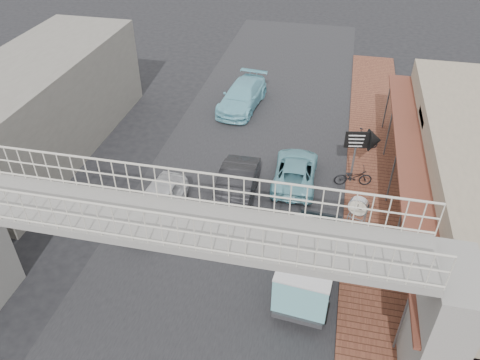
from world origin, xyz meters
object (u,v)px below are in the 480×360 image
at_px(angkot_curb, 295,171).
at_px(angkot_van, 310,261).
at_px(motorcycle_far, 364,137).
at_px(street_clock, 358,209).
at_px(angkot_far, 242,96).
at_px(arrow_sign, 373,141).
at_px(white_hatchback, 157,204).
at_px(motorcycle_near, 353,177).
at_px(dark_sedan, 236,189).

relative_size(angkot_curb, angkot_van, 0.99).
xyz_separation_m(motorcycle_far, street_clock, (-0.51, -8.91, 2.08)).
relative_size(angkot_far, arrow_sign, 1.79).
height_order(motorcycle_far, street_clock, street_clock).
bearing_deg(motorcycle_far, white_hatchback, 158.92).
height_order(motorcycle_near, motorcycle_far, motorcycle_far).
bearing_deg(white_hatchback, angkot_far, 86.08).
bearing_deg(dark_sedan, street_clock, -27.94).
bearing_deg(arrow_sign, angkot_curb, 179.27).
xyz_separation_m(white_hatchback, motorcycle_far, (9.01, 8.04, -0.14)).
relative_size(white_hatchback, angkot_far, 0.81).
height_order(dark_sedan, motorcycle_near, dark_sedan).
xyz_separation_m(dark_sedan, arrow_sign, (5.91, 2.82, 1.69)).
xyz_separation_m(dark_sedan, angkot_curb, (2.50, 2.26, -0.16)).
xyz_separation_m(angkot_curb, street_clock, (2.80, -4.89, 2.05)).
relative_size(motorcycle_near, motorcycle_far, 1.14).
bearing_deg(white_hatchback, dark_sedan, 32.32).
bearing_deg(motorcycle_near, angkot_van, 155.66).
distance_m(motorcycle_near, street_clock, 5.46).
relative_size(white_hatchback, angkot_curb, 0.97).
distance_m(angkot_curb, angkot_far, 8.34).
bearing_deg(angkot_van, white_hatchback, 165.01).
bearing_deg(white_hatchback, angkot_curb, 38.76).
distance_m(angkot_van, arrow_sign, 7.54).
bearing_deg(motorcycle_near, arrow_sign, -68.48).
relative_size(dark_sedan, motorcycle_near, 2.58).
bearing_deg(motorcycle_far, angkot_curb, 167.69).
distance_m(angkot_far, angkot_van, 14.86).
xyz_separation_m(dark_sedan, angkot_van, (3.79, -4.33, 0.56)).
distance_m(angkot_curb, street_clock, 5.99).
distance_m(white_hatchback, angkot_van, 7.47).
distance_m(angkot_van, motorcycle_far, 10.83).
relative_size(motorcycle_far, street_clock, 0.52).
distance_m(angkot_curb, motorcycle_near, 2.80).
bearing_deg(dark_sedan, angkot_curb, 40.55).
height_order(angkot_far, arrow_sign, arrow_sign).
height_order(angkot_far, angkot_van, angkot_van).
distance_m(angkot_far, arrow_sign, 10.26).
bearing_deg(dark_sedan, angkot_van, -50.40).
bearing_deg(angkot_far, street_clock, -53.67).
xyz_separation_m(angkot_curb, arrow_sign, (3.41, 0.56, 1.85)).
xyz_separation_m(white_hatchback, street_clock, (8.49, -0.87, 1.94)).
bearing_deg(angkot_far, motorcycle_near, -38.90).
bearing_deg(angkot_far, dark_sedan, -73.52).
bearing_deg(angkot_van, street_clock, 53.80).
height_order(angkot_far, street_clock, street_clock).
height_order(angkot_far, motorcycle_near, angkot_far).
bearing_deg(arrow_sign, dark_sedan, -164.52).
xyz_separation_m(white_hatchback, angkot_far, (1.47, 11.21, 0.03)).
height_order(dark_sedan, angkot_far, dark_sedan).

